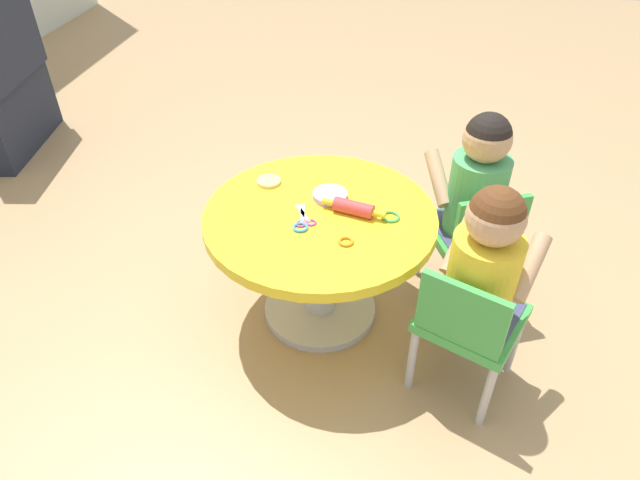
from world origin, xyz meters
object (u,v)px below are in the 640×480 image
craft_table (320,241)px  rolling_pin (354,208)px  seated_child_left (486,262)px  craft_scissors (304,219)px  child_chair_left (468,323)px  seated_child_right (478,179)px  child_chair_right (473,235)px

craft_table → rolling_pin: bearing=-83.6°
seated_child_left → craft_scissors: 0.62m
rolling_pin → seated_child_left: bearing=-121.6°
craft_table → craft_scissors: size_ratio=5.75×
child_chair_left → craft_scissors: (0.23, 0.57, 0.18)m
craft_table → craft_scissors: craft_scissors is taller
seated_child_right → craft_scissors: seated_child_right is taller
craft_table → seated_child_left: (-0.25, -0.54, 0.18)m
child_chair_right → craft_scissors: 0.67m
rolling_pin → seated_child_right: bearing=-63.8°
child_chair_left → craft_scissors: child_chair_left is taller
craft_scissors → child_chair_left: bearing=-112.5°
seated_child_left → child_chair_right: bearing=-3.2°
craft_table → seated_child_right: seated_child_right is taller
craft_table → craft_scissors: (-0.05, 0.05, 0.13)m
seated_child_left → rolling_pin: (0.26, 0.42, -0.03)m
child_chair_left → rolling_pin: 0.54m
craft_table → child_chair_right: child_chair_right is taller
seated_child_right → craft_scissors: (-0.27, 0.59, -0.05)m
child_chair_right → rolling_pin: (-0.17, 0.44, 0.20)m
seated_child_left → seated_child_right: bearing=-1.1°
seated_child_left → craft_table: bearing=65.4°
seated_child_left → craft_scissors: size_ratio=3.58×
seated_child_right → child_chair_left: bearing=177.0°
seated_child_right → craft_scissors: bearing=114.6°
seated_child_left → craft_scissors: seated_child_left is taller
child_chair_left → child_chair_right: 0.47m
craft_table → seated_child_left: size_ratio=1.60×
craft_table → seated_child_right: 0.62m
seated_child_right → seated_child_left: bearing=178.9°
craft_table → seated_child_right: bearing=-67.6°
child_chair_right → child_chair_left: bearing=175.0°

